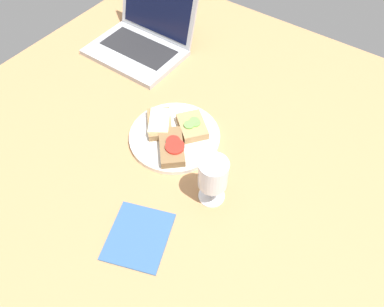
# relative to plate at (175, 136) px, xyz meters

# --- Properties ---
(wooden_table) EXTENTS (1.40, 1.40, 0.03)m
(wooden_table) POSITION_rel_plate_xyz_m (0.05, -0.02, -0.02)
(wooden_table) COLOR #B27F51
(wooden_table) RESTS_ON ground
(plate) EXTENTS (0.25, 0.25, 0.01)m
(plate) POSITION_rel_plate_xyz_m (0.00, 0.00, 0.00)
(plate) COLOR silver
(plate) RESTS_ON wooden_table
(sandwich_with_cheese) EXTENTS (0.12, 0.12, 0.03)m
(sandwich_with_cheese) POSITION_rel_plate_xyz_m (-0.05, 0.00, 0.02)
(sandwich_with_cheese) COLOR #937047
(sandwich_with_cheese) RESTS_ON plate
(sandwich_with_tomato) EXTENTS (0.13, 0.13, 0.03)m
(sandwich_with_tomato) POSITION_rel_plate_xyz_m (0.03, -0.05, 0.02)
(sandwich_with_tomato) COLOR brown
(sandwich_with_tomato) RESTS_ON plate
(sandwich_with_cucumber) EXTENTS (0.12, 0.11, 0.03)m
(sandwich_with_cucumber) POSITION_rel_plate_xyz_m (0.03, 0.04, 0.02)
(sandwich_with_cucumber) COLOR #A88456
(sandwich_with_cucumber) RESTS_ON plate
(wine_glass) EXTENTS (0.07, 0.07, 0.13)m
(wine_glass) POSITION_rel_plate_xyz_m (0.18, -0.10, 0.08)
(wine_glass) COLOR white
(wine_glass) RESTS_ON wooden_table
(laptop) EXTENTS (0.30, 0.27, 0.20)m
(laptop) POSITION_rel_plate_xyz_m (-0.33, 0.26, 0.03)
(laptop) COLOR #ADAFB5
(laptop) RESTS_ON wooden_table
(napkin) EXTENTS (0.18, 0.19, 0.00)m
(napkin) POSITION_rel_plate_xyz_m (0.11, -0.28, -0.00)
(napkin) COLOR #33598C
(napkin) RESTS_ON wooden_table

